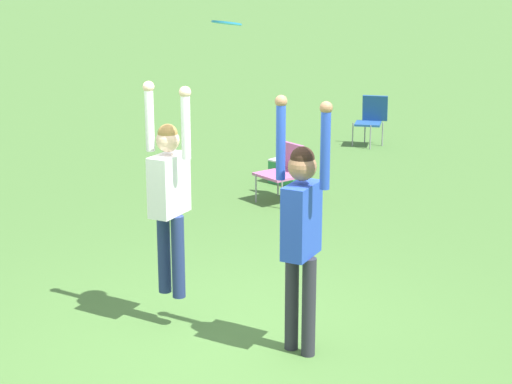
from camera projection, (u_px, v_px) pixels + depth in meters
The scene contains 7 objects.
ground_plane at pixel (222, 342), 7.63m from camera, with size 120.00×120.00×0.00m, color #4C7A38.
person_jumping at pixel (169, 187), 7.66m from camera, with size 0.57×0.46×1.96m.
person_defending at pixel (301, 221), 7.13m from camera, with size 0.57×0.45×2.23m.
frisbee at pixel (227, 23), 7.13m from camera, with size 0.26×0.25×0.06m.
camping_chair_1 at pixel (371, 117), 15.44m from camera, with size 0.62×0.68×0.90m.
camping_chair_2 at pixel (285, 168), 11.93m from camera, with size 0.65×0.69×0.81m.
cooler_box at pixel (287, 172), 12.91m from camera, with size 0.50×0.34×0.36m.
Camera 1 is at (4.90, -5.01, 3.32)m, focal length 60.00 mm.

